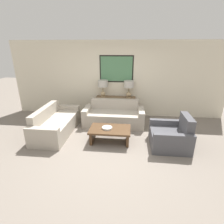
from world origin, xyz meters
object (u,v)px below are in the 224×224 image
Objects in this scene: couch_by_back_wall at (114,116)px; decorative_bowl at (107,128)px; coffee_table at (110,132)px; table_lamp_left at (103,85)px; table_lamp_right at (129,86)px; console_table at (116,107)px; armchair_near_back_wall at (171,136)px; couch_by_side at (56,124)px.

couch_by_back_wall is 7.13× the size of decorative_bowl.
table_lamp_left is at bearing 104.28° from coffee_table.
couch_by_back_wall is (-0.46, -0.67, -0.89)m from table_lamp_right.
coffee_table is (0.01, -1.16, 0.01)m from couch_by_back_wall.
table_lamp_right is at bearing 0.00° from console_table.
table_lamp_right is 2.08m from coffee_table.
console_table is at bearing 180.00° from table_lamp_right.
coffee_table is 0.15m from decorative_bowl.
couch_by_back_wall reaches higher than console_table.
table_lamp_left is at bearing 180.00° from console_table.
couch_by_back_wall is at bearing -90.00° from console_table.
coffee_table is (0.47, -1.83, -0.88)m from table_lamp_left.
coffee_table is at bearing -89.70° from console_table.
table_lamp_right is 2.06m from decorative_bowl.
table_lamp_left is 0.60× the size of armchair_near_back_wall.
table_lamp_left is at bearing 124.07° from couch_by_back_wall.
table_lamp_left is at bearing 101.92° from decorative_bowl.
table_lamp_right is 2.72m from couch_by_side.
console_table is at bearing 130.48° from armchair_near_back_wall.
table_lamp_left is 0.55× the size of coffee_table.
table_lamp_left reaches higher than couch_by_side.
couch_by_side is 1.64m from decorative_bowl.
table_lamp_right reaches higher than armchair_near_back_wall.
console_table is 0.68m from couch_by_back_wall.
couch_by_side is (-2.11, -1.46, -0.89)m from table_lamp_right.
decorative_bowl is at bearing -13.31° from couch_by_side.
console_table is at bearing 90.30° from coffee_table.
coffee_table is 1.59m from armchair_near_back_wall.
coffee_table is at bearing -12.40° from couch_by_side.
couch_by_back_wall is 1.83m from couch_by_side.
armchair_near_back_wall is (3.25, -0.41, -0.00)m from couch_by_side.
decorative_bowl is at bearing 178.83° from armchair_near_back_wall.
armchair_near_back_wall is at bearing -7.17° from couch_by_side.
couch_by_back_wall is 1.00× the size of couch_by_side.
table_lamp_left reaches higher than decorative_bowl.
table_lamp_left is at bearing 180.00° from table_lamp_right.
decorative_bowl is (-0.52, -1.84, -0.75)m from table_lamp_right.
console_table is 1.29× the size of coffee_table.
table_lamp_right reaches higher than console_table.
table_lamp_right is at bearing 34.76° from couch_by_side.
couch_by_back_wall is 1.18m from decorative_bowl.
couch_by_side is at bearing -138.48° from console_table.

